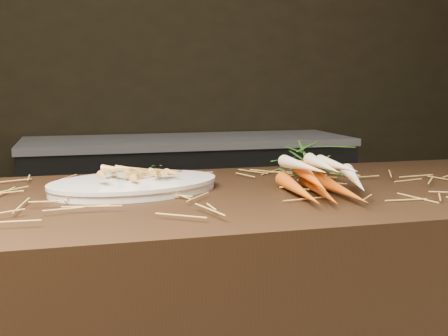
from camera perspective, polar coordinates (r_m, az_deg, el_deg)
name	(u,v)px	position (r m, az deg, el deg)	size (l,w,h in m)	color
back_counter	(189,210)	(3.24, -3.56, -4.29)	(1.82, 0.62, 0.84)	black
straw_bedding	(222,189)	(1.28, -0.21, -2.13)	(1.40, 0.60, 0.02)	#AE7D3A
root_veg_bunch	(305,167)	(1.37, 8.23, 0.10)	(0.22, 0.53, 0.10)	#D6561A
serving_platter	(134,186)	(1.32, -9.09, -1.84)	(0.40, 0.26, 0.02)	white
roasted_veg_heap	(134,172)	(1.31, -9.12, -0.45)	(0.19, 0.14, 0.04)	#A77832
serving_fork	(192,177)	(1.35, -3.24, -0.95)	(0.01, 0.15, 0.00)	silver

